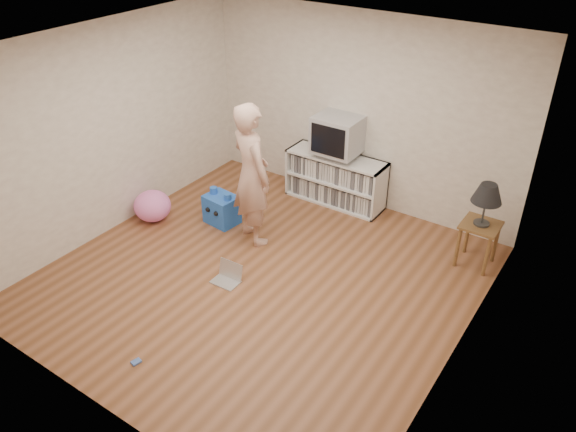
{
  "coord_description": "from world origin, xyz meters",
  "views": [
    {
      "loc": [
        3.15,
        -4.09,
        3.97
      ],
      "look_at": [
        0.11,
        0.4,
        0.67
      ],
      "focal_mm": 35.0,
      "sensor_mm": 36.0,
      "label": 1
    }
  ],
  "objects_px": {
    "side_table": "(479,234)",
    "laptop": "(228,276)",
    "table_lamp": "(487,194)",
    "plush_pink": "(152,206)",
    "media_unit": "(336,179)",
    "plush_blue": "(222,209)",
    "crt_tv": "(338,134)",
    "person": "(251,175)",
    "dvd_deck": "(337,154)"
  },
  "relations": [
    {
      "from": "side_table",
      "to": "person",
      "type": "bearing_deg",
      "value": -157.67
    },
    {
      "from": "dvd_deck",
      "to": "laptop",
      "type": "relative_size",
      "value": 1.42
    },
    {
      "from": "laptop",
      "to": "crt_tv",
      "type": "bearing_deg",
      "value": 86.0
    },
    {
      "from": "crt_tv",
      "to": "media_unit",
      "type": "bearing_deg",
      "value": 90.0
    },
    {
      "from": "media_unit",
      "to": "plush_blue",
      "type": "height_order",
      "value": "media_unit"
    },
    {
      "from": "crt_tv",
      "to": "table_lamp",
      "type": "relative_size",
      "value": 1.17
    },
    {
      "from": "dvd_deck",
      "to": "table_lamp",
      "type": "distance_m",
      "value": 2.16
    },
    {
      "from": "crt_tv",
      "to": "side_table",
      "type": "relative_size",
      "value": 1.09
    },
    {
      "from": "media_unit",
      "to": "plush_pink",
      "type": "relative_size",
      "value": 2.87
    },
    {
      "from": "plush_pink",
      "to": "plush_blue",
      "type": "bearing_deg",
      "value": 29.56
    },
    {
      "from": "person",
      "to": "dvd_deck",
      "type": "bearing_deg",
      "value": -81.1
    },
    {
      "from": "crt_tv",
      "to": "laptop",
      "type": "bearing_deg",
      "value": -92.33
    },
    {
      "from": "media_unit",
      "to": "plush_pink",
      "type": "xyz_separation_m",
      "value": [
        -1.76,
        -1.81,
        -0.14
      ]
    },
    {
      "from": "plush_pink",
      "to": "side_table",
      "type": "bearing_deg",
      "value": 20.11
    },
    {
      "from": "person",
      "to": "plush_blue",
      "type": "height_order",
      "value": "person"
    },
    {
      "from": "table_lamp",
      "to": "plush_pink",
      "type": "distance_m",
      "value": 4.2
    },
    {
      "from": "laptop",
      "to": "plush_pink",
      "type": "xyz_separation_m",
      "value": [
        -1.67,
        0.47,
        0.15
      ]
    },
    {
      "from": "table_lamp",
      "to": "crt_tv",
      "type": "bearing_deg",
      "value": 170.19
    },
    {
      "from": "dvd_deck",
      "to": "laptop",
      "type": "bearing_deg",
      "value": -92.33
    },
    {
      "from": "dvd_deck",
      "to": "plush_blue",
      "type": "xyz_separation_m",
      "value": [
        -0.96,
        -1.33,
        -0.53
      ]
    },
    {
      "from": "dvd_deck",
      "to": "plush_blue",
      "type": "relative_size",
      "value": 0.94
    },
    {
      "from": "plush_blue",
      "to": "table_lamp",
      "type": "bearing_deg",
      "value": 23.89
    },
    {
      "from": "side_table",
      "to": "plush_blue",
      "type": "distance_m",
      "value": 3.23
    },
    {
      "from": "table_lamp",
      "to": "plush_pink",
      "type": "xyz_separation_m",
      "value": [
        -3.89,
        -1.42,
        -0.73
      ]
    },
    {
      "from": "person",
      "to": "plush_blue",
      "type": "distance_m",
      "value": 0.9
    },
    {
      "from": "crt_tv",
      "to": "plush_pink",
      "type": "height_order",
      "value": "crt_tv"
    },
    {
      "from": "laptop",
      "to": "side_table",
      "type": "bearing_deg",
      "value": 38.92
    },
    {
      "from": "person",
      "to": "plush_pink",
      "type": "relative_size",
      "value": 3.7
    },
    {
      "from": "dvd_deck",
      "to": "plush_pink",
      "type": "bearing_deg",
      "value": -134.53
    },
    {
      "from": "media_unit",
      "to": "laptop",
      "type": "height_order",
      "value": "media_unit"
    },
    {
      "from": "media_unit",
      "to": "side_table",
      "type": "bearing_deg",
      "value": -10.3
    },
    {
      "from": "dvd_deck",
      "to": "table_lamp",
      "type": "bearing_deg",
      "value": -9.89
    },
    {
      "from": "crt_tv",
      "to": "person",
      "type": "relative_size",
      "value": 0.33
    },
    {
      "from": "media_unit",
      "to": "table_lamp",
      "type": "distance_m",
      "value": 2.24
    },
    {
      "from": "side_table",
      "to": "laptop",
      "type": "bearing_deg",
      "value": -139.41
    },
    {
      "from": "crt_tv",
      "to": "side_table",
      "type": "height_order",
      "value": "crt_tv"
    },
    {
      "from": "laptop",
      "to": "plush_pink",
      "type": "distance_m",
      "value": 1.74
    },
    {
      "from": "media_unit",
      "to": "table_lamp",
      "type": "relative_size",
      "value": 2.72
    },
    {
      "from": "media_unit",
      "to": "plush_blue",
      "type": "xyz_separation_m",
      "value": [
        -0.96,
        -1.35,
        -0.15
      ]
    },
    {
      "from": "media_unit",
      "to": "table_lamp",
      "type": "xyz_separation_m",
      "value": [
        2.12,
        -0.39,
        0.59
      ]
    },
    {
      "from": "table_lamp",
      "to": "dvd_deck",
      "type": "bearing_deg",
      "value": 170.11
    },
    {
      "from": "table_lamp",
      "to": "plush_pink",
      "type": "bearing_deg",
      "value": -159.89
    },
    {
      "from": "media_unit",
      "to": "crt_tv",
      "type": "xyz_separation_m",
      "value": [
        -0.0,
        -0.02,
        0.67
      ]
    },
    {
      "from": "crt_tv",
      "to": "plush_blue",
      "type": "xyz_separation_m",
      "value": [
        -0.96,
        -1.33,
        -0.82
      ]
    },
    {
      "from": "crt_tv",
      "to": "person",
      "type": "xyz_separation_m",
      "value": [
        -0.38,
        -1.4,
        -0.12
      ]
    },
    {
      "from": "plush_blue",
      "to": "plush_pink",
      "type": "relative_size",
      "value": 0.98
    },
    {
      "from": "media_unit",
      "to": "side_table",
      "type": "relative_size",
      "value": 2.55
    },
    {
      "from": "crt_tv",
      "to": "table_lamp",
      "type": "distance_m",
      "value": 2.15
    },
    {
      "from": "media_unit",
      "to": "dvd_deck",
      "type": "height_order",
      "value": "dvd_deck"
    },
    {
      "from": "side_table",
      "to": "laptop",
      "type": "height_order",
      "value": "side_table"
    }
  ]
}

